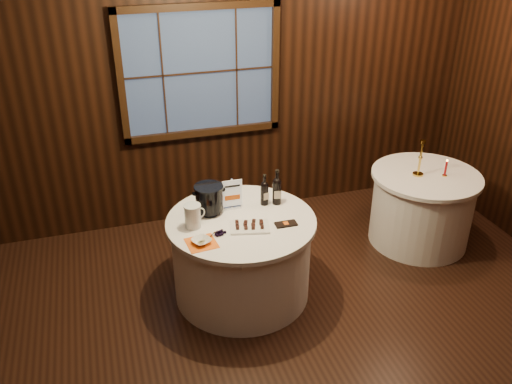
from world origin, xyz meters
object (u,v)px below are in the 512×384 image
object	(u,v)px
sign_stand	(232,198)
chocolate_plate	(250,226)
side_table	(421,208)
brass_candlestick	(420,163)
port_bottle_right	(277,189)
glass_pitcher	(193,216)
cracker_bowl	(201,241)
port_bottle_left	(264,192)
ice_bucket	(209,199)
chocolate_box	(286,224)
grape_bunch	(220,233)
red_candle	(446,169)
main_table	(242,257)

from	to	relation	value
sign_stand	chocolate_plate	distance (m)	0.38
side_table	brass_candlestick	bearing A→B (deg)	174.84
port_bottle_right	glass_pitcher	bearing A→B (deg)	-156.53
glass_pitcher	cracker_bowl	size ratio (longest dim) A/B	1.41
sign_stand	port_bottle_left	size ratio (longest dim) A/B	0.97
ice_bucket	sign_stand	bearing A→B (deg)	6.50
chocolate_box	chocolate_plate	bearing A→B (deg)	173.07
grape_bunch	red_candle	distance (m)	2.40
main_table	sign_stand	distance (m)	0.53
sign_stand	chocolate_box	bearing A→B (deg)	-48.29
glass_pitcher	port_bottle_right	bearing A→B (deg)	-5.80
cracker_bowl	port_bottle_right	bearing A→B (deg)	29.47
chocolate_box	side_table	bearing A→B (deg)	17.43
port_bottle_left	chocolate_plate	bearing A→B (deg)	-135.56
red_candle	sign_stand	bearing A→B (deg)	179.86
ice_bucket	port_bottle_right	bearing A→B (deg)	-1.51
main_table	chocolate_plate	world-z (taller)	chocolate_plate
port_bottle_left	ice_bucket	xyz separation A→B (m)	(-0.50, -0.00, 0.01)
glass_pitcher	chocolate_box	bearing A→B (deg)	-33.07
port_bottle_left	glass_pitcher	distance (m)	0.71
port_bottle_left	brass_candlestick	world-z (taller)	brass_candlestick
main_table	ice_bucket	xyz separation A→B (m)	(-0.23, 0.19, 0.52)
port_bottle_left	grape_bunch	bearing A→B (deg)	-153.27
ice_bucket	brass_candlestick	xyz separation A→B (m)	(2.13, 0.12, -0.00)
chocolate_box	brass_candlestick	distance (m)	1.65
main_table	cracker_bowl	xyz separation A→B (m)	(-0.40, -0.26, 0.40)
chocolate_box	red_candle	size ratio (longest dim) A/B	1.02
main_table	port_bottle_right	world-z (taller)	port_bottle_right
glass_pitcher	cracker_bowl	xyz separation A→B (m)	(0.01, -0.27, -0.08)
ice_bucket	grape_bunch	xyz separation A→B (m)	(0.00, -0.38, -0.12)
port_bottle_right	chocolate_plate	xyz separation A→B (m)	(-0.35, -0.33, -0.12)
main_table	brass_candlestick	world-z (taller)	brass_candlestick
main_table	cracker_bowl	distance (m)	0.63
sign_stand	port_bottle_left	world-z (taller)	port_bottle_left
grape_bunch	glass_pitcher	bearing A→B (deg)	133.34
ice_bucket	brass_candlestick	bearing A→B (deg)	3.14
main_table	port_bottle_left	distance (m)	0.61
main_table	grape_bunch	bearing A→B (deg)	-140.15
main_table	port_bottle_left	xyz separation A→B (m)	(0.27, 0.20, 0.51)
chocolate_box	sign_stand	bearing A→B (deg)	131.49
side_table	port_bottle_left	distance (m)	1.81
port_bottle_right	red_candle	distance (m)	1.76
grape_bunch	cracker_bowl	xyz separation A→B (m)	(-0.17, -0.07, 0.00)
sign_stand	grape_bunch	bearing A→B (deg)	-116.18
sign_stand	port_bottle_right	world-z (taller)	port_bottle_right
ice_bucket	red_candle	size ratio (longest dim) A/B	1.44
cracker_bowl	red_candle	distance (m)	2.58
port_bottle_left	chocolate_plate	size ratio (longest dim) A/B	0.81
port_bottle_right	red_candle	world-z (taller)	port_bottle_right
port_bottle_left	glass_pitcher	world-z (taller)	port_bottle_left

